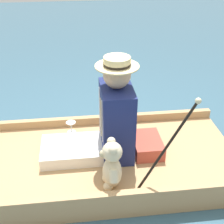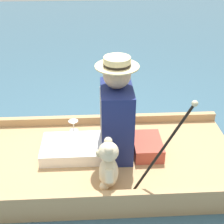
% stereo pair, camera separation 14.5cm
% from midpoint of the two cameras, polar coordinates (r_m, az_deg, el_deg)
% --- Properties ---
extents(ground_plane, '(16.00, 16.00, 0.00)m').
position_cam_midpoint_polar(ground_plane, '(2.93, -4.31, -10.53)').
color(ground_plane, '#385B70').
extents(punt_boat, '(1.16, 2.55, 0.24)m').
position_cam_midpoint_polar(punt_boat, '(2.88, -4.38, -9.24)').
color(punt_boat, tan).
rests_on(punt_boat, ground_plane).
extents(seat_cushion, '(0.36, 0.25, 0.13)m').
position_cam_midpoint_polar(seat_cushion, '(2.86, 4.97, -6.04)').
color(seat_cushion, '#B24738').
rests_on(seat_cushion, punt_boat).
extents(seated_person, '(0.44, 0.85, 0.91)m').
position_cam_midpoint_polar(seated_person, '(2.68, -2.45, -1.65)').
color(seated_person, white).
rests_on(seated_person, punt_boat).
extents(teddy_bear, '(0.30, 0.17, 0.42)m').
position_cam_midpoint_polar(teddy_bear, '(2.42, -1.80, -9.81)').
color(teddy_bear, beige).
rests_on(teddy_bear, punt_boat).
extents(wine_glass, '(0.10, 0.10, 0.12)m').
position_cam_midpoint_polar(wine_glass, '(3.12, -8.82, -2.39)').
color(wine_glass, silver).
rests_on(wine_glass, punt_boat).
extents(walking_cane, '(0.04, 0.42, 0.81)m').
position_cam_midpoint_polar(walking_cane, '(2.23, 8.84, -5.34)').
color(walking_cane, black).
rests_on(walking_cane, punt_boat).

